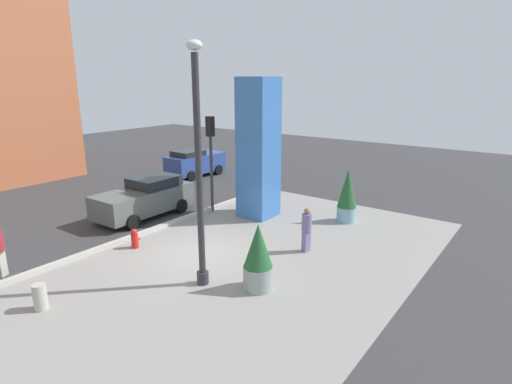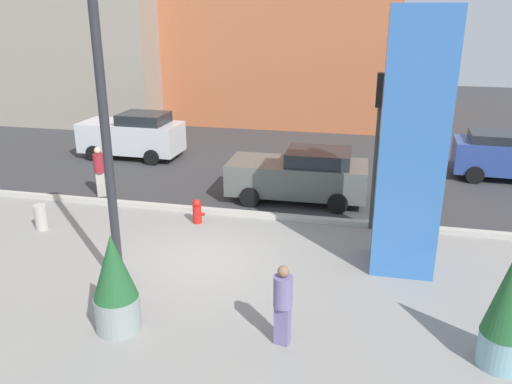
% 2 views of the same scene
% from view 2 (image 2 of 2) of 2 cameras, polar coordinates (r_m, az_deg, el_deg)
% --- Properties ---
extents(ground_plane, '(60.00, 60.00, 0.00)m').
position_cam_2_polar(ground_plane, '(17.01, -1.35, -1.48)').
color(ground_plane, '#38383A').
extents(plaza_pavement, '(18.00, 10.00, 0.02)m').
position_cam_2_polar(plaza_pavement, '(11.86, -8.50, -11.69)').
color(plaza_pavement, gray).
rests_on(plaza_pavement, ground_plane).
extents(curb_strip, '(18.00, 0.24, 0.16)m').
position_cam_2_polar(curb_strip, '(16.19, -2.10, -2.31)').
color(curb_strip, '#B7B2A8').
rests_on(curb_strip, ground_plane).
extents(lamp_post, '(0.44, 0.44, 7.09)m').
position_cam_2_polar(lamp_post, '(11.43, -15.99, 5.40)').
color(lamp_post, '#2D2D33').
rests_on(lamp_post, ground_plane).
extents(art_pillar_blue, '(1.47, 1.47, 6.18)m').
position_cam_2_polar(art_pillar_blue, '(12.64, 16.60, 4.93)').
color(art_pillar_blue, '#3870BC').
rests_on(art_pillar_blue, ground_plane).
extents(potted_plant_mid_plaza, '(0.90, 0.90, 2.06)m').
position_cam_2_polar(potted_plant_mid_plaza, '(10.70, -15.10, -9.67)').
color(potted_plant_mid_plaza, gray).
rests_on(potted_plant_mid_plaza, ground_plane).
extents(potted_plant_curbside, '(0.84, 0.84, 2.37)m').
position_cam_2_polar(potted_plant_curbside, '(10.27, 25.84, -11.27)').
color(potted_plant_curbside, '#7AA8B7').
rests_on(potted_plant_curbside, ground_plane).
extents(fire_hydrant, '(0.36, 0.26, 0.75)m').
position_cam_2_polar(fire_hydrant, '(15.62, -6.42, -2.13)').
color(fire_hydrant, red).
rests_on(fire_hydrant, ground_plane).
extents(concrete_bollard, '(0.36, 0.36, 0.75)m').
position_cam_2_polar(concrete_bollard, '(16.30, -22.36, -2.58)').
color(concrete_bollard, '#B2ADA3').
rests_on(concrete_bollard, ground_plane).
extents(traffic_light_far_side, '(0.28, 0.42, 4.46)m').
position_cam_2_polar(traffic_light_far_side, '(14.74, 13.23, 6.97)').
color(traffic_light_far_side, '#333833').
rests_on(traffic_light_far_side, ground_plane).
extents(car_intersection, '(4.57, 2.18, 1.74)m').
position_cam_2_polar(car_intersection, '(17.30, 4.83, 1.88)').
color(car_intersection, '#565B56').
rests_on(car_intersection, ground_plane).
extents(car_far_lane, '(4.28, 2.10, 1.93)m').
position_cam_2_polar(car_far_lane, '(22.87, -13.27, 6.05)').
color(car_far_lane, silver).
rests_on(car_far_lane, ground_plane).
extents(car_passing_lane, '(3.94, 2.09, 1.73)m').
position_cam_2_polar(car_passing_lane, '(21.51, 25.69, 3.57)').
color(car_passing_lane, '#2D4793').
rests_on(car_passing_lane, ground_plane).
extents(pedestrian_on_sidewalk, '(0.48, 0.48, 1.71)m').
position_cam_2_polar(pedestrian_on_sidewalk, '(18.35, -16.69, 2.42)').
color(pedestrian_on_sidewalk, '#B2AD9E').
rests_on(pedestrian_on_sidewalk, ground_plane).
extents(pedestrian_by_curb, '(0.42, 0.42, 1.66)m').
position_cam_2_polar(pedestrian_by_curb, '(9.97, 2.94, -11.81)').
color(pedestrian_by_curb, slate).
rests_on(pedestrian_by_curb, ground_plane).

